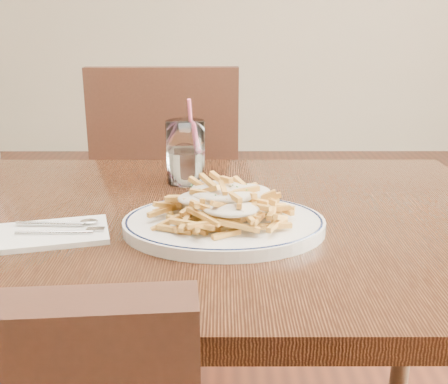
{
  "coord_description": "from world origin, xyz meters",
  "views": [
    {
      "loc": [
        0.06,
        -0.96,
        1.11
      ],
      "look_at": [
        0.06,
        -0.07,
        0.82
      ],
      "focal_mm": 45.0,
      "sensor_mm": 36.0,
      "label": 1
    }
  ],
  "objects_px": {
    "table": "(190,255)",
    "water_glass": "(186,156)",
    "chair_far": "(169,193)",
    "loaded_fries": "(224,199)",
    "fries_plate": "(224,224)"
  },
  "relations": [
    {
      "from": "table",
      "to": "water_glass",
      "type": "height_order",
      "value": "water_glass"
    },
    {
      "from": "chair_far",
      "to": "loaded_fries",
      "type": "xyz_separation_m",
      "value": [
        0.18,
        -0.84,
        0.27
      ]
    },
    {
      "from": "chair_far",
      "to": "water_glass",
      "type": "bearing_deg",
      "value": -80.19
    },
    {
      "from": "table",
      "to": "fries_plate",
      "type": "bearing_deg",
      "value": -49.16
    },
    {
      "from": "loaded_fries",
      "to": "water_glass",
      "type": "height_order",
      "value": "water_glass"
    },
    {
      "from": "table",
      "to": "water_glass",
      "type": "bearing_deg",
      "value": 94.93
    },
    {
      "from": "chair_far",
      "to": "loaded_fries",
      "type": "relative_size",
      "value": 4.0
    },
    {
      "from": "table",
      "to": "fries_plate",
      "type": "height_order",
      "value": "fries_plate"
    },
    {
      "from": "fries_plate",
      "to": "loaded_fries",
      "type": "height_order",
      "value": "loaded_fries"
    },
    {
      "from": "table",
      "to": "chair_far",
      "type": "relative_size",
      "value": 1.26
    },
    {
      "from": "water_glass",
      "to": "table",
      "type": "bearing_deg",
      "value": -85.07
    },
    {
      "from": "fries_plate",
      "to": "loaded_fries",
      "type": "relative_size",
      "value": 1.76
    },
    {
      "from": "table",
      "to": "loaded_fries",
      "type": "distance_m",
      "value": 0.17
    },
    {
      "from": "chair_far",
      "to": "water_glass",
      "type": "distance_m",
      "value": 0.62
    },
    {
      "from": "chair_far",
      "to": "loaded_fries",
      "type": "height_order",
      "value": "chair_far"
    }
  ]
}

